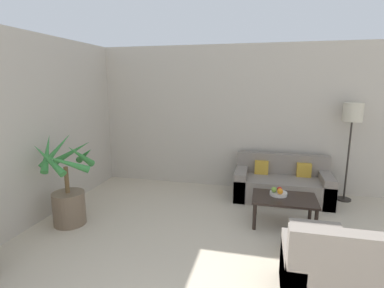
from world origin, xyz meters
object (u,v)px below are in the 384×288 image
at_px(armchair, 336,280).
at_px(ottoman, 316,243).
at_px(potted_palm, 68,192).
at_px(sofa_loveseat, 282,184).
at_px(orange_fruit, 280,191).
at_px(apple_red, 280,189).
at_px(apple_green, 274,190).
at_px(fruit_bowl, 278,194).
at_px(floor_lamp, 352,118).
at_px(coffee_table, 284,201).

xyz_separation_m(armchair, ottoman, (-0.03, 0.83, -0.11)).
bearing_deg(potted_palm, sofa_loveseat, 29.48).
bearing_deg(orange_fruit, apple_red, 91.50).
bearing_deg(apple_green, fruit_bowl, 20.67).
distance_m(armchair, ottoman, 0.83).
bearing_deg(orange_fruit, ottoman, -63.67).
distance_m(apple_green, orange_fruit, 0.10).
bearing_deg(floor_lamp, apple_red, -136.16).
distance_m(coffee_table, armchair, 1.65).
distance_m(coffee_table, fruit_bowl, 0.13).
relative_size(floor_lamp, armchair, 1.83).
bearing_deg(fruit_bowl, armchair, -75.47).
xyz_separation_m(fruit_bowl, ottoman, (0.40, -0.86, -0.26)).
bearing_deg(armchair, sofa_loveseat, 97.19).
relative_size(sofa_loveseat, armchair, 1.75).
height_order(coffee_table, fruit_bowl, fruit_bowl).
distance_m(sofa_loveseat, fruit_bowl, 0.95).
bearing_deg(armchair, floor_lamp, 75.42).
height_order(sofa_loveseat, coffee_table, sofa_loveseat).
height_order(coffee_table, orange_fruit, orange_fruit).
height_order(potted_palm, floor_lamp, floor_lamp).
distance_m(sofa_loveseat, floor_lamp, 1.59).
relative_size(orange_fruit, armchair, 0.09).
xyz_separation_m(sofa_loveseat, coffee_table, (-0.03, -1.01, 0.09)).
height_order(coffee_table, ottoman, coffee_table).
bearing_deg(ottoman, apple_red, 114.16).
xyz_separation_m(fruit_bowl, apple_green, (-0.07, -0.02, 0.06)).
relative_size(potted_palm, fruit_bowl, 5.29).
bearing_deg(fruit_bowl, coffee_table, -43.87).
bearing_deg(armchair, apple_red, 103.99).
distance_m(orange_fruit, ottoman, 0.93).
height_order(fruit_bowl, orange_fruit, orange_fruit).
height_order(coffee_table, armchair, armchair).
relative_size(sofa_loveseat, fruit_bowl, 6.47).
bearing_deg(ottoman, floor_lamp, 68.92).
bearing_deg(ottoman, fruit_bowl, 115.21).
height_order(sofa_loveseat, apple_red, sofa_loveseat).
height_order(orange_fruit, ottoman, orange_fruit).
distance_m(potted_palm, coffee_table, 3.08).
bearing_deg(floor_lamp, ottoman, -111.08).
bearing_deg(sofa_loveseat, floor_lamp, 9.91).
xyz_separation_m(apple_red, apple_green, (-0.08, -0.04, 0.00)).
xyz_separation_m(coffee_table, fruit_bowl, (-0.08, 0.08, 0.08)).
distance_m(potted_palm, orange_fruit, 3.02).
distance_m(apple_red, armchair, 1.76).
distance_m(sofa_loveseat, ottoman, 1.82).
xyz_separation_m(apple_green, armchair, (0.50, -1.66, -0.21)).
xyz_separation_m(sofa_loveseat, armchair, (0.33, -2.62, 0.03)).
relative_size(fruit_bowl, armchair, 0.27).
distance_m(apple_red, apple_green, 0.09).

